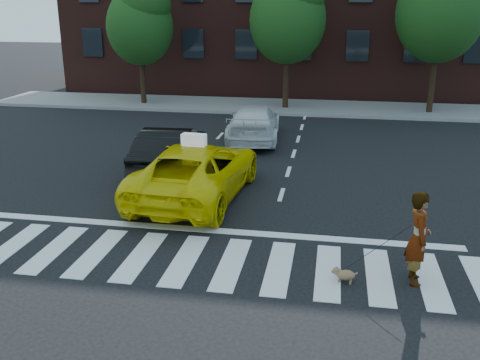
% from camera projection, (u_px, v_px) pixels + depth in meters
% --- Properties ---
extents(ground, '(120.00, 120.00, 0.00)m').
position_uv_depth(ground, '(185.00, 260.00, 11.34)').
color(ground, black).
rests_on(ground, ground).
extents(crosswalk, '(13.00, 2.40, 0.01)m').
position_uv_depth(crosswalk, '(185.00, 260.00, 11.33)').
color(crosswalk, silver).
rests_on(crosswalk, ground).
extents(stop_line, '(12.00, 0.30, 0.01)m').
position_uv_depth(stop_line, '(203.00, 230.00, 12.83)').
color(stop_line, silver).
rests_on(stop_line, ground).
extents(sidewalk_far, '(30.00, 4.00, 0.15)m').
position_uv_depth(sidewalk_far, '(276.00, 106.00, 27.66)').
color(sidewalk_far, slate).
rests_on(sidewalk_far, ground).
extents(tree_left, '(3.39, 3.38, 6.50)m').
position_uv_depth(tree_left, '(140.00, 18.00, 26.97)').
color(tree_left, black).
rests_on(tree_left, ground).
extents(tree_mid, '(3.69, 3.69, 7.10)m').
position_uv_depth(tree_mid, '(288.00, 10.00, 25.60)').
color(tree_mid, black).
rests_on(tree_mid, ground).
extents(tree_right, '(4.00, 4.00, 7.70)m').
position_uv_depth(tree_right, '(442.00, 1.00, 24.31)').
color(tree_right, black).
rests_on(tree_right, ground).
extents(taxi, '(2.94, 5.68, 1.53)m').
position_uv_depth(taxi, '(197.00, 170.00, 14.82)').
color(taxi, '#E2CB04').
rests_on(taxi, ground).
extents(black_sedan, '(1.81, 4.56, 1.48)m').
position_uv_depth(black_sedan, '(170.00, 150.00, 16.97)').
color(black_sedan, black).
rests_on(black_sedan, ground).
extents(white_suv, '(2.33, 4.92, 1.39)m').
position_uv_depth(white_suv, '(254.00, 123.00, 20.99)').
color(white_suv, silver).
rests_on(white_suv, ground).
extents(woman, '(0.46, 0.69, 1.86)m').
position_uv_depth(woman, '(418.00, 238.00, 10.17)').
color(woman, '#999999').
rests_on(woman, ground).
extents(dog, '(0.51, 0.26, 0.29)m').
position_uv_depth(dog, '(344.00, 274.00, 10.38)').
color(dog, '#96794C').
rests_on(dog, ground).
extents(taxi_sign, '(0.67, 0.33, 0.32)m').
position_uv_depth(taxi_sign, '(194.00, 140.00, 14.34)').
color(taxi_sign, white).
rests_on(taxi_sign, taxi).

